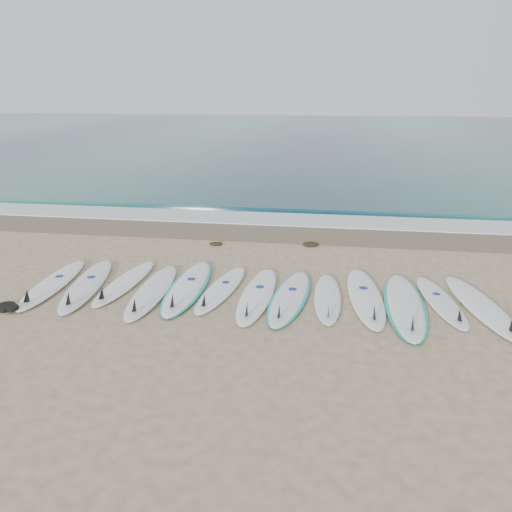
# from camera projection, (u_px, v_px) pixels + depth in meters

# --- Properties ---
(ground) EXTENTS (120.00, 120.00, 0.00)m
(ground) POSITION_uv_depth(u_px,v_px,m) (256.00, 296.00, 9.08)
(ground) COLOR tan
(ocean) EXTENTS (120.00, 55.00, 0.03)m
(ocean) POSITION_uv_depth(u_px,v_px,m) (317.00, 135.00, 39.50)
(ocean) COLOR #1E5556
(ocean) RESTS_ON ground
(wet_sand_band) EXTENTS (120.00, 1.80, 0.01)m
(wet_sand_band) POSITION_uv_depth(u_px,v_px,m) (280.00, 233.00, 12.92)
(wet_sand_band) COLOR brown
(wet_sand_band) RESTS_ON ground
(foam_band) EXTENTS (120.00, 1.40, 0.04)m
(foam_band) POSITION_uv_depth(u_px,v_px,m) (285.00, 219.00, 14.23)
(foam_band) COLOR silver
(foam_band) RESTS_ON ground
(wave_crest) EXTENTS (120.00, 1.00, 0.10)m
(wave_crest) POSITION_uv_depth(u_px,v_px,m) (289.00, 207.00, 15.62)
(wave_crest) COLOR #1E5556
(wave_crest) RESTS_ON ground
(surfboard_0) EXTENTS (0.74, 2.66, 0.34)m
(surfboard_0) POSITION_uv_depth(u_px,v_px,m) (52.00, 284.00, 9.47)
(surfboard_0) COLOR white
(surfboard_0) RESTS_ON ground
(surfboard_1) EXTENTS (1.02, 2.81, 0.35)m
(surfboard_1) POSITION_uv_depth(u_px,v_px,m) (86.00, 285.00, 9.41)
(surfboard_1) COLOR white
(surfboard_1) RESTS_ON ground
(surfboard_2) EXTENTS (0.65, 2.47, 0.31)m
(surfboard_2) POSITION_uv_depth(u_px,v_px,m) (124.00, 283.00, 9.53)
(surfboard_2) COLOR white
(surfboard_2) RESTS_ON ground
(surfboard_3) EXTENTS (0.68, 2.70, 0.34)m
(surfboard_3) POSITION_uv_depth(u_px,v_px,m) (151.00, 292.00, 9.12)
(surfboard_3) COLOR white
(surfboard_3) RESTS_ON ground
(surfboard_4) EXTENTS (0.74, 2.80, 0.35)m
(surfboard_4) POSITION_uv_depth(u_px,v_px,m) (187.00, 287.00, 9.34)
(surfboard_4) COLOR white
(surfboard_4) RESTS_ON ground
(surfboard_5) EXTENTS (0.80, 2.45, 0.31)m
(surfboard_5) POSITION_uv_depth(u_px,v_px,m) (220.00, 289.00, 9.23)
(surfboard_5) COLOR white
(surfboard_5) RESTS_ON ground
(surfboard_6) EXTENTS (0.64, 2.68, 0.34)m
(surfboard_6) POSITION_uv_depth(u_px,v_px,m) (257.00, 295.00, 8.96)
(surfboard_6) COLOR white
(surfboard_6) RESTS_ON ground
(surfboard_7) EXTENTS (0.89, 2.67, 0.33)m
(surfboard_7) POSITION_uv_depth(u_px,v_px,m) (290.00, 297.00, 8.90)
(surfboard_7) COLOR white
(surfboard_7) RESTS_ON ground
(surfboard_8) EXTENTS (0.53, 2.31, 0.29)m
(surfboard_8) POSITION_uv_depth(u_px,v_px,m) (328.00, 298.00, 8.86)
(surfboard_8) COLOR white
(surfboard_8) RESTS_ON ground
(surfboard_9) EXTENTS (0.79, 2.81, 0.35)m
(surfboard_9) POSITION_uv_depth(u_px,v_px,m) (366.00, 297.00, 8.88)
(surfboard_9) COLOR white
(surfboard_9) RESTS_ON ground
(surfboard_10) EXTENTS (0.77, 2.89, 0.37)m
(surfboard_10) POSITION_uv_depth(u_px,v_px,m) (405.00, 305.00, 8.57)
(surfboard_10) COLOR white
(surfboard_10) RESTS_ON ground
(surfboard_11) EXTENTS (0.80, 2.38, 0.30)m
(surfboard_11) POSITION_uv_depth(u_px,v_px,m) (442.00, 302.00, 8.70)
(surfboard_11) COLOR white
(surfboard_11) RESTS_ON ground
(surfboard_12) EXTENTS (1.04, 2.85, 0.36)m
(surfboard_12) POSITION_uv_depth(u_px,v_px,m) (483.00, 307.00, 8.47)
(surfboard_12) COLOR white
(surfboard_12) RESTS_ON ground
(seaweed_near) EXTENTS (0.31, 0.24, 0.06)m
(seaweed_near) POSITION_uv_depth(u_px,v_px,m) (216.00, 244.00, 12.00)
(seaweed_near) COLOR black
(seaweed_near) RESTS_ON ground
(seaweed_far) EXTENTS (0.39, 0.31, 0.08)m
(seaweed_far) POSITION_uv_depth(u_px,v_px,m) (311.00, 244.00, 11.94)
(seaweed_far) COLOR black
(seaweed_far) RESTS_ON ground
(leash_coil) EXTENTS (0.46, 0.36, 0.11)m
(leash_coil) POSITION_uv_depth(u_px,v_px,m) (7.00, 307.00, 8.50)
(leash_coil) COLOR black
(leash_coil) RESTS_ON ground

